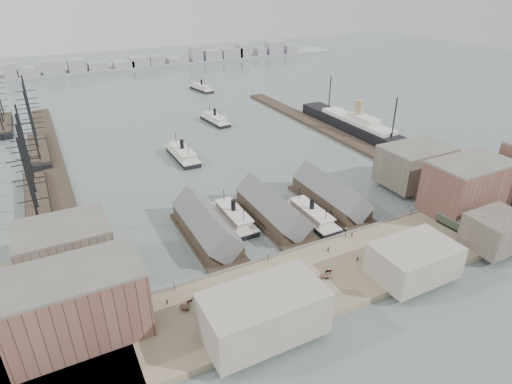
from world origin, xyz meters
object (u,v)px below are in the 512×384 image
horse_cart_left (189,303)px  horse_cart_right (375,254)px  ocean_steamer (357,126)px  tram (451,222)px  ferry_docked_west (234,216)px  horse_cart_center (327,273)px

horse_cart_left → horse_cart_right: bearing=-57.7°
ocean_steamer → horse_cart_left: 165.69m
tram → horse_cart_left: 95.45m
ferry_docked_west → horse_cart_left: (-30.30, -37.17, 0.63)m
tram → horse_cart_right: 35.51m
ferry_docked_west → ocean_steamer: (105.00, 58.47, 1.81)m
ferry_docked_west → horse_cart_left: bearing=-129.2°
ocean_steamer → horse_cart_center: (-94.59, -102.27, -1.20)m
tram → horse_cart_left: size_ratio=2.44×
ferry_docked_west → tram: bearing=-32.6°
horse_cart_left → horse_cart_right: horse_cart_left is taller
ocean_steamer → ferry_docked_west: bearing=-150.9°
ferry_docked_west → tram: ferry_docked_west is taller
horse_cart_right → tram: bearing=-85.5°
horse_cart_left → ocean_steamer: bearing=-17.0°
horse_cart_left → ferry_docked_west: bearing=-1.5°
horse_cart_center → horse_cart_left: bearing=108.5°
tram → horse_cart_left: (-95.34, 4.45, -1.15)m
ocean_steamer → horse_cart_left: size_ratio=20.47×
horse_cart_center → ocean_steamer: bearing=-15.1°
horse_cart_left → horse_cart_right: 60.14m
ocean_steamer → horse_cart_left: ocean_steamer is taller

